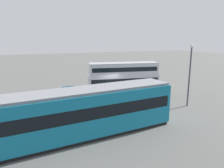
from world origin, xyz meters
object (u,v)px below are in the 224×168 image
pedestrian_crossing (154,102)px  info_sign (68,92)px  double_decker_bus (123,76)px  pedestrian_near_railing (97,103)px  street_lamp (190,71)px  tram_yellow (81,113)px

pedestrian_crossing → info_sign: size_ratio=0.65×
double_decker_bus → pedestrian_near_railing: size_ratio=6.18×
pedestrian_near_railing → info_sign: size_ratio=0.67×
double_decker_bus → info_sign: (8.96, 5.66, -0.19)m
pedestrian_crossing → pedestrian_near_railing: bearing=-17.0°
double_decker_bus → street_lamp: size_ratio=1.57×
info_sign → street_lamp: (-12.11, 3.94, 2.11)m
double_decker_bus → pedestrian_crossing: bearing=83.0°
tram_yellow → double_decker_bus: bearing=-127.3°
tram_yellow → info_sign: 6.61m
double_decker_bus → tram_yellow: 15.40m
street_lamp → pedestrian_crossing: bearing=0.2°
info_sign → street_lamp: street_lamp is taller
pedestrian_crossing → street_lamp: bearing=-179.8°
pedestrian_near_railing → street_lamp: street_lamp is taller
pedestrian_near_railing → pedestrian_crossing: pedestrian_near_railing is taller
tram_yellow → info_sign: bearing=-93.2°
pedestrian_near_railing → double_decker_bus: bearing=-130.0°
info_sign → tram_yellow: bearing=86.8°
tram_yellow → pedestrian_crossing: tram_yellow is taller
pedestrian_near_railing → tram_yellow: bearing=58.4°
tram_yellow → pedestrian_crossing: bearing=-162.0°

